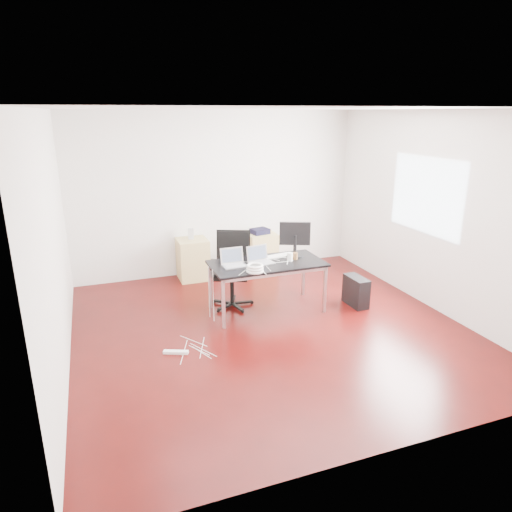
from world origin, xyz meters
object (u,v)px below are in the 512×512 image
object	(u,v)px
office_chair	(232,266)
filing_cabinet_left	(193,259)
desk	(267,266)
filing_cabinet_right	(261,252)
pc_tower	(356,291)

from	to	relation	value
office_chair	filing_cabinet_left	world-z (taller)	office_chair
desk	office_chair	xyz separation A→B (m)	(-0.39, 0.39, -0.07)
office_chair	filing_cabinet_right	bearing A→B (deg)	77.61
office_chair	pc_tower	world-z (taller)	office_chair
filing_cabinet_right	pc_tower	bearing A→B (deg)	-68.34
desk	office_chair	world-z (taller)	office_chair
desk	pc_tower	size ratio (longest dim) A/B	3.56
pc_tower	office_chair	bearing A→B (deg)	156.84
office_chair	filing_cabinet_right	size ratio (longest dim) A/B	1.54
filing_cabinet_left	pc_tower	size ratio (longest dim) A/B	1.56
filing_cabinet_right	pc_tower	xyz separation A→B (m)	(0.77, -1.95, -0.13)
filing_cabinet_left	pc_tower	xyz separation A→B (m)	(2.02, -1.95, -0.13)
filing_cabinet_left	filing_cabinet_right	bearing A→B (deg)	0.00
desk	filing_cabinet_right	bearing A→B (deg)	72.15
office_chair	pc_tower	xyz separation A→B (m)	(1.70, -0.67, -0.39)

